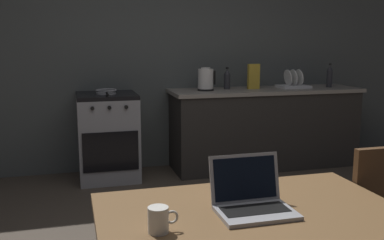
% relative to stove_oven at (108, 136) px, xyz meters
% --- Properties ---
extents(back_wall, '(6.40, 0.10, 2.77)m').
position_rel_stove_oven_xyz_m(back_wall, '(0.80, 0.35, 0.94)').
color(back_wall, '#4A4F4E').
rests_on(back_wall, ground_plane).
extents(kitchen_counter, '(2.16, 0.64, 0.89)m').
position_rel_stove_oven_xyz_m(kitchen_counter, '(1.76, 0.00, 0.00)').
color(kitchen_counter, '#282623').
rests_on(kitchen_counter, ground_plane).
extents(stove_oven, '(0.60, 0.62, 0.89)m').
position_rel_stove_oven_xyz_m(stove_oven, '(0.00, 0.00, 0.00)').
color(stove_oven, gray).
rests_on(stove_oven, ground_plane).
extents(dining_table, '(1.30, 0.90, 0.71)m').
position_rel_stove_oven_xyz_m(dining_table, '(0.37, -2.96, 0.20)').
color(dining_table, brown).
rests_on(dining_table, ground_plane).
extents(laptop, '(0.32, 0.27, 0.22)m').
position_rel_stove_oven_xyz_m(laptop, '(0.37, -2.91, 0.31)').
color(laptop, '#99999E').
rests_on(laptop, dining_table).
extents(electric_kettle, '(0.19, 0.17, 0.25)m').
position_rel_stove_oven_xyz_m(electric_kettle, '(1.06, 0.00, 0.57)').
color(electric_kettle, black).
rests_on(electric_kettle, kitchen_counter).
extents(bottle, '(0.07, 0.07, 0.27)m').
position_rel_stove_oven_xyz_m(bottle, '(2.53, -0.05, 0.58)').
color(bottle, '#2D2D33').
rests_on(bottle, kitchen_counter).
extents(frying_pan, '(0.22, 0.39, 0.05)m').
position_rel_stove_oven_xyz_m(frying_pan, '(-0.01, -0.03, 0.47)').
color(frying_pan, gray).
rests_on(frying_pan, stove_oven).
extents(coffee_mug, '(0.12, 0.08, 0.10)m').
position_rel_stove_oven_xyz_m(coffee_mug, '(-0.05, -3.02, 0.32)').
color(coffee_mug, silver).
rests_on(coffee_mug, dining_table).
extents(cereal_box, '(0.13, 0.05, 0.28)m').
position_rel_stove_oven_xyz_m(cereal_box, '(1.62, 0.02, 0.59)').
color(cereal_box, gold).
rests_on(cereal_box, kitchen_counter).
extents(dish_rack, '(0.34, 0.26, 0.21)m').
position_rel_stove_oven_xyz_m(dish_rack, '(2.10, 0.00, 0.49)').
color(dish_rack, silver).
rests_on(dish_rack, kitchen_counter).
extents(bottle_b, '(0.07, 0.07, 0.24)m').
position_rel_stove_oven_xyz_m(bottle_b, '(1.33, 0.08, 0.56)').
color(bottle_b, '#2D2D33').
rests_on(bottle_b, kitchen_counter).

